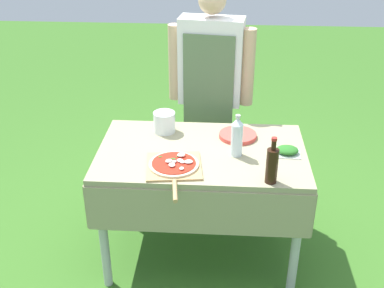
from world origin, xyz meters
TOP-DOWN VIEW (x-y plane):
  - ground_plane at (0.00, 0.00)m, footprint 12.00×12.00m
  - prep_table at (0.00, 0.00)m, footprint 1.25×0.77m
  - person_cook at (0.03, 0.70)m, footprint 0.60×0.25m
  - pizza_on_peel at (-0.14, -0.21)m, footprint 0.34×0.51m
  - oil_bottle at (0.38, -0.32)m, footprint 0.06×0.06m
  - water_bottle at (0.20, -0.04)m, footprint 0.07×0.07m
  - herb_container at (0.50, -0.01)m, footprint 0.16×0.13m
  - mixing_tub at (-0.25, 0.23)m, footprint 0.14×0.14m
  - plate_stack at (0.21, 0.18)m, footprint 0.24×0.24m

SIDE VIEW (x-z plane):
  - ground_plane at x=0.00m, z-range 0.00..0.00m
  - prep_table at x=0.00m, z-range 0.28..1.07m
  - plate_stack at x=0.21m, z-range 0.79..0.81m
  - pizza_on_peel at x=-0.14m, z-range 0.77..0.83m
  - herb_container at x=0.50m, z-range 0.79..0.83m
  - mixing_tub at x=-0.25m, z-range 0.79..0.92m
  - oil_bottle at x=0.38m, z-range 0.76..1.02m
  - water_bottle at x=0.20m, z-range 0.78..1.03m
  - person_cook at x=0.03m, z-range 0.14..1.75m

